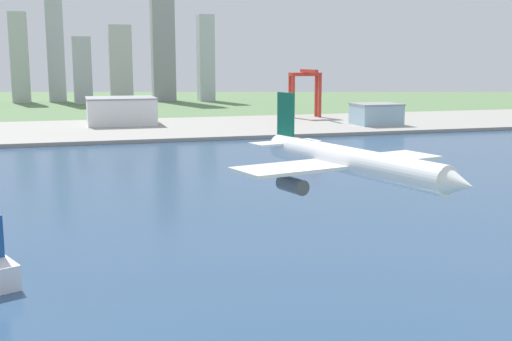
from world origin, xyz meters
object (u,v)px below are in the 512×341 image
Objects in this scene: warehouse_main at (121,111)px; warehouse_annex at (376,114)px; port_crane_red at (306,83)px; airplane_landing at (351,162)px.

warehouse_main is 1.55× the size of warehouse_annex.
warehouse_main is (-151.25, -14.07, -18.41)m from port_crane_red.
airplane_landing is 394.74m from warehouse_main.
port_crane_red is at bearing 70.35° from airplane_landing.
port_crane_red is at bearing 112.69° from warehouse_annex.
warehouse_main is at bearing 162.69° from warehouse_annex.
airplane_landing is 0.88× the size of warehouse_main.
airplane_landing is 1.37× the size of warehouse_annex.
port_crane_red is (145.76, 408.16, -3.37)m from airplane_landing.
warehouse_annex is at bearing -67.31° from port_crane_red.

